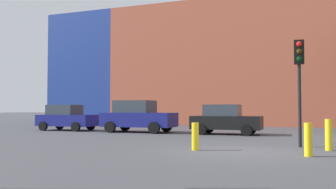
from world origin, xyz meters
The scene contains 9 objects.
ground_plane centered at (0.00, 0.00, 0.00)m, with size 200.00×200.00×0.00m, color #47474C.
building_backdrop centered at (-3.96, 22.94, 5.46)m, with size 37.13×10.27×12.75m.
parked_car_0 centered at (-12.60, 7.98, 0.83)m, with size 3.85×1.89×1.67m.
parked_car_1 centered at (-7.46, 7.98, 0.95)m, with size 4.41×2.16×1.91m.
parked_car_2 centered at (-2.11, 7.98, 0.82)m, with size 3.80×1.87×1.65m.
traffic_light_island centered at (1.94, 2.23, 2.93)m, with size 0.38×0.37×3.98m.
bollard_yellow_0 centered at (-1.39, -0.12, 0.47)m, with size 0.24×0.24×0.94m, color yellow.
bollard_yellow_1 centered at (2.88, 1.43, 0.53)m, with size 0.24×0.24×1.07m, color yellow.
bollard_yellow_2 centered at (2.24, -0.52, 0.50)m, with size 0.24×0.24×1.00m, color yellow.
Camera 1 is at (2.36, -12.47, 1.43)m, focal length 40.07 mm.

